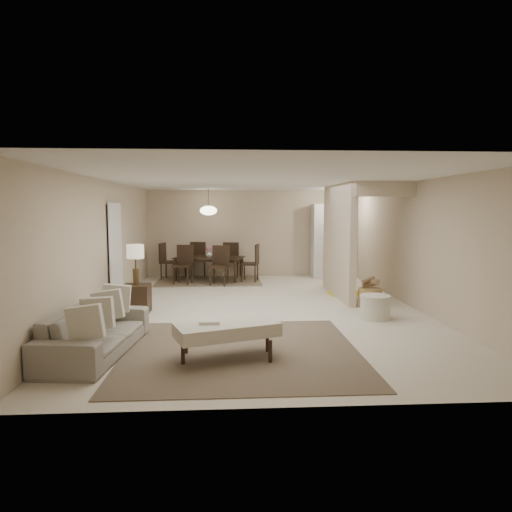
{
  "coord_description": "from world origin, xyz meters",
  "views": [
    {
      "loc": [
        -0.66,
        -8.8,
        1.95
      ],
      "look_at": [
        -0.13,
        -0.02,
        1.05
      ],
      "focal_mm": 32.0,
      "sensor_mm": 36.0,
      "label": 1
    }
  ],
  "objects": [
    {
      "name": "partition",
      "position": [
        1.8,
        1.25,
        1.25
      ],
      "size": [
        0.15,
        2.5,
        2.5
      ],
      "primitive_type": "cube",
      "color": "#C3AF94",
      "rests_on": "floor"
    },
    {
      "name": "sofa",
      "position": [
        -2.45,
        -2.66,
        0.31
      ],
      "size": [
        2.22,
        1.06,
        0.63
      ],
      "primitive_type": "imported",
      "rotation": [
        0.0,
        0.0,
        1.46
      ],
      "color": "gray",
      "rests_on": "floor"
    },
    {
      "name": "vase",
      "position": [
        -1.2,
        3.7,
        0.73
      ],
      "size": [
        0.17,
        0.17,
        0.17
      ],
      "primitive_type": "imported",
      "rotation": [
        0.0,
        0.0,
        -0.05
      ],
      "color": "white",
      "rests_on": "dining_table"
    },
    {
      "name": "dining_rug",
      "position": [
        -1.2,
        3.7,
        0.01
      ],
      "size": [
        2.8,
        2.1,
        0.01
      ],
      "primitive_type": "cube",
      "color": "#736047",
      "rests_on": "floor"
    },
    {
      "name": "table_lamp",
      "position": [
        -2.4,
        -0.19,
        1.1
      ],
      "size": [
        0.32,
        0.32,
        0.76
      ],
      "color": "#4A3920",
      "rests_on": "side_table"
    },
    {
      "name": "pantry_cabinet",
      "position": [
        2.35,
        4.15,
        1.05
      ],
      "size": [
        1.2,
        0.55,
        2.1
      ],
      "primitive_type": "cube",
      "color": "silver",
      "rests_on": "floor"
    },
    {
      "name": "back_wall",
      "position": [
        0.0,
        4.5,
        1.25
      ],
      "size": [
        6.0,
        0.0,
        6.0
      ],
      "primitive_type": "plane",
      "rotation": [
        1.57,
        0.0,
        0.0
      ],
      "color": "#C3AF94",
      "rests_on": "floor"
    },
    {
      "name": "side_table",
      "position": [
        -2.4,
        -0.19,
        0.27
      ],
      "size": [
        0.49,
        0.49,
        0.54
      ],
      "primitive_type": "cube",
      "rotation": [
        0.0,
        0.0,
        -0.01
      ],
      "color": "black",
      "rests_on": "floor"
    },
    {
      "name": "wicker_basket",
      "position": [
        2.16,
        0.0,
        0.19
      ],
      "size": [
        0.54,
        0.54,
        0.39
      ],
      "primitive_type": "cylinder",
      "rotation": [
        0.0,
        0.0,
        0.22
      ],
      "color": "olive",
      "rests_on": "floor"
    },
    {
      "name": "dining_chairs",
      "position": [
        -1.2,
        3.7,
        0.51
      ],
      "size": [
        2.76,
        2.26,
        1.02
      ],
      "color": "black",
      "rests_on": "dining_rug"
    },
    {
      "name": "round_pouf",
      "position": [
        1.95,
        -0.95,
        0.21
      ],
      "size": [
        0.54,
        0.54,
        0.42
      ],
      "primitive_type": "cylinder",
      "color": "beige",
      "rests_on": "floor"
    },
    {
      "name": "ceiling",
      "position": [
        0.0,
        0.0,
        2.5
      ],
      "size": [
        9.0,
        9.0,
        0.0
      ],
      "primitive_type": "plane",
      "rotation": [
        3.14,
        0.0,
        0.0
      ],
      "color": "white",
      "rests_on": "back_wall"
    },
    {
      "name": "dining_table",
      "position": [
        -1.2,
        3.7,
        0.32
      ],
      "size": [
        2.02,
        1.43,
        0.64
      ],
      "primitive_type": "imported",
      "rotation": [
        0.0,
        0.0,
        -0.24
      ],
      "color": "black",
      "rests_on": "dining_rug"
    },
    {
      "name": "floor",
      "position": [
        0.0,
        0.0,
        0.0
      ],
      "size": [
        9.0,
        9.0,
        0.0
      ],
      "primitive_type": "plane",
      "color": "beige",
      "rests_on": "ground"
    },
    {
      "name": "right_wall",
      "position": [
        3.0,
        0.0,
        1.25
      ],
      "size": [
        0.0,
        9.0,
        9.0
      ],
      "primitive_type": "plane",
      "rotation": [
        1.57,
        0.0,
        -1.57
      ],
      "color": "#C3AF94",
      "rests_on": "floor"
    },
    {
      "name": "doorway",
      "position": [
        -2.97,
        0.6,
        1.02
      ],
      "size": [
        0.04,
        0.9,
        2.04
      ],
      "primitive_type": "cube",
      "color": "black",
      "rests_on": "floor"
    },
    {
      "name": "yellow_mat",
      "position": [
        2.12,
        1.48,
        0.01
      ],
      "size": [
        1.03,
        0.71,
        0.01
      ],
      "primitive_type": "cube",
      "rotation": [
        0.0,
        0.0,
        0.13
      ],
      "color": "yellow",
      "rests_on": "floor"
    },
    {
      "name": "flush_light",
      "position": [
        2.3,
        3.2,
        2.46
      ],
      "size": [
        0.44,
        0.44,
        0.05
      ],
      "primitive_type": "cylinder",
      "color": "white",
      "rests_on": "ceiling"
    },
    {
      "name": "pendant_light",
      "position": [
        -1.2,
        3.7,
        1.92
      ],
      "size": [
        0.46,
        0.46,
        0.71
      ],
      "color": "#4A3920",
      "rests_on": "ceiling"
    },
    {
      "name": "ottoman_bench",
      "position": [
        -0.69,
        -2.96,
        0.38
      ],
      "size": [
        1.45,
        1.02,
        0.47
      ],
      "rotation": [
        0.0,
        0.0,
        0.35
      ],
      "color": "beige",
      "rests_on": "living_rug"
    },
    {
      "name": "left_wall",
      "position": [
        -3.0,
        0.0,
        1.25
      ],
      "size": [
        0.0,
        9.0,
        9.0
      ],
      "primitive_type": "plane",
      "rotation": [
        1.57,
        0.0,
        1.57
      ],
      "color": "#C3AF94",
      "rests_on": "floor"
    },
    {
      "name": "living_rug",
      "position": [
        -0.49,
        -2.66,
        0.01
      ],
      "size": [
        3.2,
        3.2,
        0.01
      ],
      "primitive_type": "cube",
      "color": "brown",
      "rests_on": "floor"
    }
  ]
}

